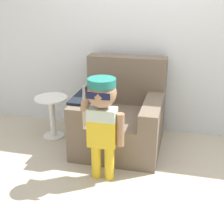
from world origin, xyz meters
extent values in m
plane|color=#BCB29E|center=(0.00, 0.00, 0.00)|extent=(10.00, 10.00, 0.00)
cube|color=silver|center=(0.00, 0.85, 1.30)|extent=(10.00, 0.05, 2.60)
cube|color=#6B5B4C|center=(-0.19, 0.25, 0.22)|extent=(0.97, 1.02, 0.43)
cube|color=#6B5B4C|center=(-0.19, 0.65, 0.73)|extent=(0.97, 0.22, 0.59)
cube|color=#6B5B4C|center=(-0.57, 0.14, 0.53)|extent=(0.20, 0.80, 0.20)
cube|color=#6B5B4C|center=(0.20, 0.14, 0.53)|extent=(0.20, 0.80, 0.20)
cube|color=black|center=(-0.57, 0.14, 0.65)|extent=(0.24, 0.56, 0.03)
cylinder|color=gold|center=(-0.28, -0.44, 0.19)|extent=(0.10, 0.10, 0.37)
cylinder|color=gold|center=(-0.14, -0.44, 0.19)|extent=(0.10, 0.10, 0.37)
cube|color=gold|center=(-0.21, -0.44, 0.51)|extent=(0.27, 0.16, 0.27)
cube|color=#B7C6B2|center=(-0.21, -0.44, 0.70)|extent=(0.27, 0.16, 0.12)
sphere|color=#997051|center=(-0.21, -0.44, 0.91)|extent=(0.27, 0.27, 0.27)
cylinder|color=#1E7066|center=(-0.21, -0.44, 1.01)|extent=(0.26, 0.26, 0.08)
cube|color=#1E7066|center=(-0.21, -0.31, 0.98)|extent=(0.16, 0.12, 0.01)
cube|color=#0F1433|center=(-0.21, -0.56, 0.92)|extent=(0.22, 0.01, 0.06)
cylinder|color=#997051|center=(-0.04, -0.44, 0.56)|extent=(0.08, 0.08, 0.33)
cylinder|color=#997051|center=(-0.37, -0.44, 0.81)|extent=(0.11, 0.08, 0.20)
cube|color=gray|center=(-0.37, -0.46, 0.91)|extent=(0.02, 0.07, 0.13)
cylinder|color=white|center=(-1.07, 0.31, 0.01)|extent=(0.26, 0.26, 0.02)
cylinder|color=white|center=(-1.07, 0.31, 0.26)|extent=(0.07, 0.07, 0.52)
cylinder|color=white|center=(-1.07, 0.31, 0.53)|extent=(0.41, 0.41, 0.02)
camera|label=1|loc=(0.51, -3.04, 1.82)|focal=50.00mm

